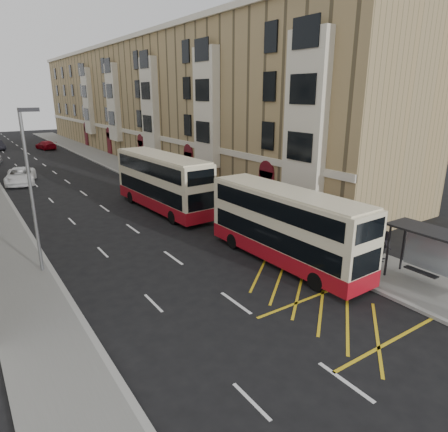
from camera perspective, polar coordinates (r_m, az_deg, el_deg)
ground at (r=15.29m, az=10.89°, el=-18.23°), size 200.00×200.00×0.00m
pavement_right at (r=43.11m, az=-9.86°, el=5.28°), size 4.00×120.00×0.15m
kerb_right at (r=42.36m, az=-12.32°, el=4.93°), size 0.25×120.00×0.15m
kerb_left at (r=39.70m, az=-28.57°, el=2.39°), size 0.25×120.00×0.15m
road_markings at (r=55.07m, az=-24.11°, el=6.53°), size 10.00×110.00×0.01m
terrace_right at (r=59.08m, az=-10.34°, el=15.70°), size 10.75×79.00×15.25m
bus_shelter at (r=20.39m, az=29.10°, el=-4.12°), size 1.65×4.25×2.70m
guard_railing at (r=22.46m, az=12.18°, el=-3.89°), size 0.06×6.56×1.01m
street_lamp_near at (r=21.20m, az=-25.85°, el=4.17°), size 0.93×0.18×8.00m
double_decker_front at (r=21.26m, az=8.76°, el=-1.51°), size 2.58×10.13×4.02m
double_decker_rear at (r=31.01m, az=-8.81°, el=4.75°), size 3.00×10.99×4.34m
pedestrian_mid at (r=22.99m, az=22.06°, el=-3.98°), size 0.99×0.90×1.66m
pedestrian_far at (r=21.31m, az=18.31°, el=-5.36°), size 0.99×0.61×1.57m
white_van at (r=45.16m, az=-27.08°, el=5.11°), size 3.74×6.12×1.58m
car_red at (r=71.68m, az=-24.11°, el=9.24°), size 2.86×5.07×1.39m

